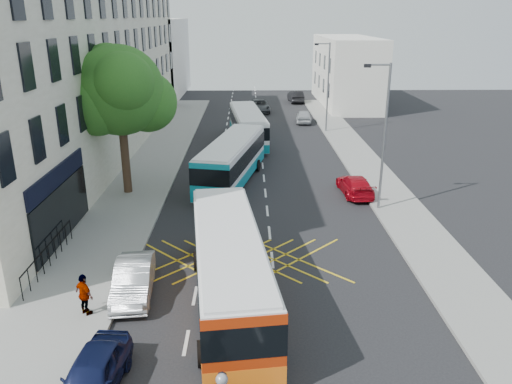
{
  "coord_description": "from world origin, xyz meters",
  "views": [
    {
      "loc": [
        -1.07,
        -14.21,
        10.46
      ],
      "look_at": [
        -0.69,
        9.01,
        2.2
      ],
      "focal_mm": 35.0,
      "sensor_mm": 36.0,
      "label": 1
    }
  ],
  "objects_px": {
    "bus_far": "(248,126)",
    "parked_car_silver": "(133,280)",
    "bus_near": "(229,268)",
    "bus_mid": "(232,160)",
    "parked_car_blue": "(93,375)",
    "pedestrian_far": "(84,295)",
    "distant_car_grey": "(259,106)",
    "distant_car_dark": "(296,96)",
    "lamp_near": "(383,130)",
    "street_tree": "(119,92)",
    "distant_car_silver": "(304,116)",
    "lamp_far": "(327,83)",
    "red_hatchback": "(355,185)"
  },
  "relations": [
    {
      "from": "parked_car_blue",
      "to": "pedestrian_far",
      "type": "distance_m",
      "value": 4.15
    },
    {
      "from": "bus_near",
      "to": "parked_car_blue",
      "type": "distance_m",
      "value": 6.15
    },
    {
      "from": "lamp_near",
      "to": "lamp_far",
      "type": "relative_size",
      "value": 1.0
    },
    {
      "from": "distant_car_grey",
      "to": "distant_car_dark",
      "type": "distance_m",
      "value": 8.25
    },
    {
      "from": "bus_mid",
      "to": "parked_car_silver",
      "type": "bearing_deg",
      "value": -91.26
    },
    {
      "from": "parked_car_blue",
      "to": "distant_car_grey",
      "type": "height_order",
      "value": "distant_car_grey"
    },
    {
      "from": "lamp_far",
      "to": "parked_car_silver",
      "type": "bearing_deg",
      "value": -112.24
    },
    {
      "from": "lamp_near",
      "to": "distant_car_dark",
      "type": "height_order",
      "value": "lamp_near"
    },
    {
      "from": "lamp_near",
      "to": "street_tree",
      "type": "bearing_deg",
      "value": 168.6
    },
    {
      "from": "bus_far",
      "to": "parked_car_silver",
      "type": "height_order",
      "value": "bus_far"
    },
    {
      "from": "bus_far",
      "to": "parked_car_silver",
      "type": "distance_m",
      "value": 25.2
    },
    {
      "from": "bus_near",
      "to": "red_hatchback",
      "type": "relative_size",
      "value": 2.6
    },
    {
      "from": "lamp_near",
      "to": "red_hatchback",
      "type": "relative_size",
      "value": 1.95
    },
    {
      "from": "street_tree",
      "to": "bus_far",
      "type": "height_order",
      "value": "street_tree"
    },
    {
      "from": "bus_near",
      "to": "bus_far",
      "type": "height_order",
      "value": "bus_near"
    },
    {
      "from": "street_tree",
      "to": "parked_car_silver",
      "type": "height_order",
      "value": "street_tree"
    },
    {
      "from": "bus_near",
      "to": "lamp_near",
      "type": "bearing_deg",
      "value": 43.26
    },
    {
      "from": "distant_car_silver",
      "to": "bus_mid",
      "type": "bearing_deg",
      "value": 75.08
    },
    {
      "from": "distant_car_grey",
      "to": "lamp_far",
      "type": "bearing_deg",
      "value": -64.29
    },
    {
      "from": "lamp_far",
      "to": "bus_far",
      "type": "bearing_deg",
      "value": -150.84
    },
    {
      "from": "bus_mid",
      "to": "parked_car_blue",
      "type": "distance_m",
      "value": 19.82
    },
    {
      "from": "distant_car_dark",
      "to": "bus_mid",
      "type": "bearing_deg",
      "value": 73.57
    },
    {
      "from": "street_tree",
      "to": "parked_car_silver",
      "type": "distance_m",
      "value": 13.41
    },
    {
      "from": "bus_mid",
      "to": "parked_car_silver",
      "type": "relative_size",
      "value": 2.6
    },
    {
      "from": "street_tree",
      "to": "distant_car_grey",
      "type": "xyz_separation_m",
      "value": [
        8.72,
        27.61,
        -5.61
      ]
    },
    {
      "from": "parked_car_blue",
      "to": "distant_car_dark",
      "type": "xyz_separation_m",
      "value": [
        10.6,
        51.61,
        0.1
      ]
    },
    {
      "from": "bus_near",
      "to": "bus_mid",
      "type": "height_order",
      "value": "bus_near"
    },
    {
      "from": "bus_far",
      "to": "red_hatchback",
      "type": "distance_m",
      "value": 14.82
    },
    {
      "from": "street_tree",
      "to": "distant_car_dark",
      "type": "distance_m",
      "value": 37.3
    },
    {
      "from": "parked_car_blue",
      "to": "parked_car_silver",
      "type": "xyz_separation_m",
      "value": [
        0.0,
        5.48,
        0.03
      ]
    },
    {
      "from": "pedestrian_far",
      "to": "lamp_near",
      "type": "bearing_deg",
      "value": -103.48
    },
    {
      "from": "lamp_far",
      "to": "parked_car_blue",
      "type": "distance_m",
      "value": 36.52
    },
    {
      "from": "street_tree",
      "to": "bus_mid",
      "type": "bearing_deg",
      "value": 19.1
    },
    {
      "from": "bus_mid",
      "to": "parked_car_silver",
      "type": "distance_m",
      "value": 14.47
    },
    {
      "from": "parked_car_silver",
      "to": "distant_car_silver",
      "type": "xyz_separation_m",
      "value": [
        10.25,
        33.37,
        -0.01
      ]
    },
    {
      "from": "bus_far",
      "to": "bus_near",
      "type": "bearing_deg",
      "value": -97.8
    },
    {
      "from": "parked_car_blue",
      "to": "parked_car_silver",
      "type": "height_order",
      "value": "parked_car_silver"
    },
    {
      "from": "parked_car_blue",
      "to": "distant_car_silver",
      "type": "bearing_deg",
      "value": 80.11
    },
    {
      "from": "lamp_far",
      "to": "distant_car_grey",
      "type": "xyz_separation_m",
      "value": [
        -5.99,
        10.58,
        -3.94
      ]
    },
    {
      "from": "street_tree",
      "to": "bus_near",
      "type": "bearing_deg",
      "value": -61.87
    },
    {
      "from": "bus_mid",
      "to": "red_hatchback",
      "type": "xyz_separation_m",
      "value": [
        7.64,
        -2.48,
        -0.91
      ]
    },
    {
      "from": "street_tree",
      "to": "bus_far",
      "type": "relative_size",
      "value": 0.86
    },
    {
      "from": "pedestrian_far",
      "to": "parked_car_blue",
      "type": "bearing_deg",
      "value": 147.96
    },
    {
      "from": "parked_car_blue",
      "to": "distant_car_dark",
      "type": "bearing_deg",
      "value": 83.29
    },
    {
      "from": "lamp_far",
      "to": "street_tree",
      "type": "bearing_deg",
      "value": -130.81
    },
    {
      "from": "parked_car_blue",
      "to": "pedestrian_far",
      "type": "bearing_deg",
      "value": 114.66
    },
    {
      "from": "lamp_near",
      "to": "bus_far",
      "type": "bearing_deg",
      "value": 114.59
    },
    {
      "from": "street_tree",
      "to": "distant_car_silver",
      "type": "relative_size",
      "value": 2.3
    },
    {
      "from": "distant_car_grey",
      "to": "pedestrian_far",
      "type": "relative_size",
      "value": 3.04
    },
    {
      "from": "distant_car_grey",
      "to": "lamp_near",
      "type": "bearing_deg",
      "value": -82.72
    }
  ]
}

